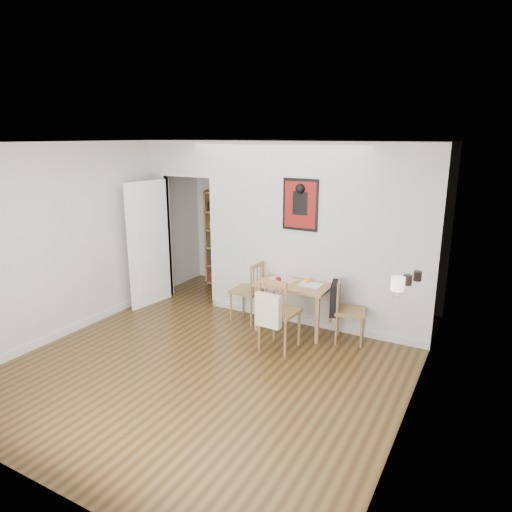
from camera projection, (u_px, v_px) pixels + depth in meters
The scene contains 15 objects.
ground at pixel (226, 354), 5.77m from camera, with size 5.20×5.20×0.00m, color brown.
room_shell at pixel (280, 235), 6.53m from camera, with size 5.20×5.20×5.20m.
dining_table at pixel (295, 289), 6.34m from camera, with size 1.02×0.65×0.69m.
chair_left at pixel (247, 291), 6.72m from camera, with size 0.46×0.46×0.90m.
chair_right at pixel (349, 311), 6.02m from camera, with size 0.55×0.51×0.84m.
chair_front at pixel (279, 312), 5.80m from camera, with size 0.52×0.58×0.98m.
bookshelf at pixel (226, 240), 8.19m from camera, with size 0.73×0.29×1.74m.
fireplace at pixel (410, 336), 4.82m from camera, with size 0.45×1.25×1.16m.
red_glass at pixel (278, 280), 6.27m from camera, with size 0.07×0.07×0.10m, color maroon.
orange_fruit at pixel (308, 280), 6.30m from camera, with size 0.08×0.08×0.08m, color orange.
placemat at pixel (283, 279), 6.48m from camera, with size 0.36×0.27×0.00m, color beige.
notebook at pixel (311, 285), 6.22m from camera, with size 0.31×0.23×0.02m, color silver.
mantel_lamp at pixel (398, 285), 4.36m from camera, with size 0.13×0.13×0.21m.
ceramic_jar_a at pixel (408, 280), 4.75m from camera, with size 0.09×0.09×0.11m, color black.
ceramic_jar_b at pixel (418, 276), 4.89m from camera, with size 0.09×0.09×0.11m, color black.
Camera 1 is at (2.86, -4.43, 2.67)m, focal length 32.00 mm.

